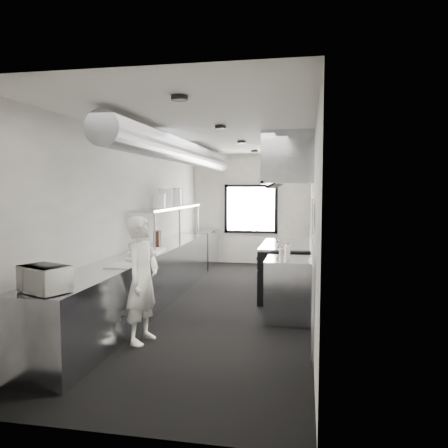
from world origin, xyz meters
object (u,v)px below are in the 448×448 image
at_px(squeeze_bottle_e, 286,250).
at_px(cutting_board, 147,251).
at_px(prep_counter, 144,280).
at_px(line_cook, 142,280).
at_px(plate_stack_c, 175,197).
at_px(bottle_station, 288,289).
at_px(deli_tub_a, 57,275).
at_px(exhaust_hood, 290,161).
at_px(deli_tub_b, 68,272).
at_px(plate_stack_b, 165,198).
at_px(plate_stack_d, 178,197).
at_px(knife_block, 157,238).
at_px(far_work_table, 200,249).
at_px(small_plate, 133,259).
at_px(squeeze_bottle_a, 281,255).
at_px(squeeze_bottle_b, 286,255).
at_px(pass_shelf, 170,208).
at_px(plate_stack_a, 159,201).
at_px(range, 285,270).
at_px(microwave, 44,279).
at_px(squeeze_bottle_c, 288,252).
at_px(squeeze_bottle_d, 288,251).

bearing_deg(squeeze_bottle_e, cutting_board, 179.55).
distance_m(prep_counter, squeeze_bottle_e, 2.32).
bearing_deg(line_cook, plate_stack_c, 18.87).
bearing_deg(bottle_station, deli_tub_a, -141.62).
height_order(exhaust_hood, line_cook, exhaust_hood).
bearing_deg(deli_tub_b, exhaust_hood, 52.86).
height_order(exhaust_hood, plate_stack_b, exhaust_hood).
bearing_deg(squeeze_bottle_e, plate_stack_d, 139.05).
bearing_deg(line_cook, bottle_station, -44.76).
height_order(deli_tub_b, knife_block, knife_block).
xyz_separation_m(far_work_table, small_plate, (0.10, -4.40, 0.46)).
bearing_deg(squeeze_bottle_a, squeeze_bottle_b, 61.12).
bearing_deg(squeeze_bottle_e, small_plate, -159.45).
distance_m(exhaust_hood, squeeze_bottle_a, 2.20).
xyz_separation_m(pass_shelf, bottle_station, (2.34, -1.70, -1.09)).
bearing_deg(cutting_board, deli_tub_a, -94.66).
distance_m(plate_stack_b, squeeze_bottle_e, 2.73).
xyz_separation_m(deli_tub_b, plate_stack_a, (0.13, 2.84, 0.75)).
distance_m(range, far_work_table, 3.32).
xyz_separation_m(deli_tub_a, plate_stack_d, (0.13, 4.28, 0.80)).
distance_m(bottle_station, cutting_board, 2.37).
bearing_deg(plate_stack_d, pass_shelf, -88.49).
bearing_deg(prep_counter, squeeze_bottle_e, 2.68).
relative_size(line_cook, deli_tub_b, 11.69).
xyz_separation_m(far_work_table, plate_stack_d, (-0.06, -1.59, 1.30)).
bearing_deg(squeeze_bottle_a, pass_shelf, 138.42).
bearing_deg(deli_tub_a, plate_stack_b, 88.09).
relative_size(range, plate_stack_c, 4.72).
bearing_deg(pass_shelf, microwave, -89.08).
distance_m(line_cook, cutting_board, 1.70).
height_order(plate_stack_a, plate_stack_c, plate_stack_c).
distance_m(plate_stack_a, squeeze_bottle_c, 2.63).
distance_m(pass_shelf, plate_stack_a, 0.66).
bearing_deg(plate_stack_c, bottle_station, -40.96).
distance_m(deli_tub_a, cutting_board, 2.30).
distance_m(prep_counter, plate_stack_d, 2.48).
bearing_deg(deli_tub_a, squeeze_bottle_b, 35.97).
relative_size(prep_counter, squeeze_bottle_a, 31.40).
bearing_deg(plate_stack_c, squeeze_bottle_e, -36.96).
xyz_separation_m(line_cook, squeeze_bottle_d, (1.73, 1.46, 0.21)).
bearing_deg(microwave, line_cook, 89.84).
height_order(far_work_table, small_plate, small_plate).
relative_size(far_work_table, squeeze_bottle_b, 7.24).
xyz_separation_m(pass_shelf, cutting_board, (0.04, -1.38, -0.62)).
height_order(line_cook, squeeze_bottle_e, line_cook).
height_order(far_work_table, plate_stack_b, plate_stack_b).
bearing_deg(plate_stack_a, squeeze_bottle_e, -18.26).
xyz_separation_m(far_work_table, knife_block, (-0.13, -2.70, 0.57)).
height_order(exhaust_hood, bottle_station, exhaust_hood).
bearing_deg(prep_counter, deli_tub_a, -94.87).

